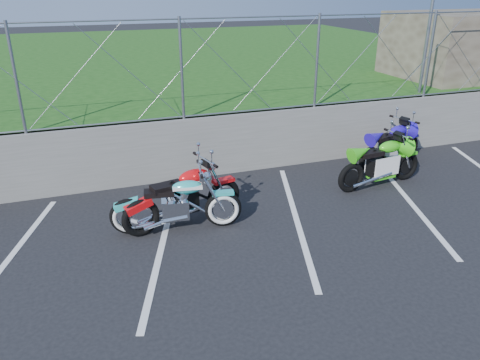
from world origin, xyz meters
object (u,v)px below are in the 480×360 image
object	(u,v)px
sportbike_green	(381,164)
sportbike_blue	(391,147)
naked_orange	(185,198)
cruiser_turquoise	(178,206)

from	to	relation	value
sportbike_green	sportbike_blue	distance (m)	1.24
naked_orange	sportbike_blue	world-z (taller)	naked_orange
cruiser_turquoise	sportbike_green	size ratio (longest dim) A/B	1.06
sportbike_green	sportbike_blue	size ratio (longest dim) A/B	1.04
naked_orange	sportbike_blue	distance (m)	5.17
naked_orange	sportbike_green	distance (m)	4.16
cruiser_turquoise	sportbike_blue	size ratio (longest dim) A/B	1.11
cruiser_turquoise	sportbike_blue	distance (m)	5.38
naked_orange	sportbike_green	size ratio (longest dim) A/B	1.07
cruiser_turquoise	sportbike_blue	bearing A→B (deg)	23.81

